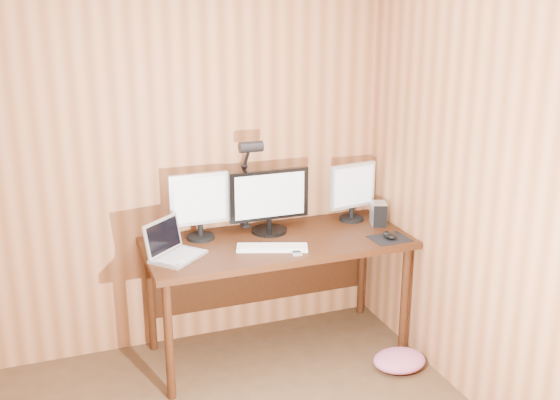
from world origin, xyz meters
TOP-DOWN VIEW (x-y plane):
  - room_shell at (0.00, 0.00)m, footprint 4.00×4.00m
  - desk at (0.93, 1.70)m, footprint 1.60×0.70m
  - monitor_center at (0.93, 1.79)m, footprint 0.51×0.22m
  - monitor_left at (0.50, 1.82)m, footprint 0.36×0.17m
  - monitor_right at (1.52, 1.81)m, footprint 0.34×0.16m
  - laptop at (0.28, 1.59)m, footprint 0.38×0.37m
  - keyboard at (0.85, 1.50)m, footprint 0.43×0.26m
  - mousepad at (1.58, 1.41)m, footprint 0.23×0.19m
  - mouse at (1.58, 1.41)m, footprint 0.09×0.12m
  - hard_drive at (1.64, 1.67)m, footprint 0.13×0.16m
  - phone at (0.96, 1.40)m, footprint 0.08×0.12m
  - speaker at (1.69, 1.82)m, footprint 0.04×0.04m
  - desk_lamp at (0.82, 1.86)m, footprint 0.14×0.21m
  - fabric_pile at (1.55, 1.16)m, footprint 0.40×0.36m

SIDE VIEW (x-z plane):
  - fabric_pile at x=1.55m, z-range 0.00..0.10m
  - desk at x=0.93m, z-range 0.25..1.00m
  - mousepad at x=1.58m, z-range 0.75..0.75m
  - phone at x=0.96m, z-range 0.75..0.76m
  - keyboard at x=0.85m, z-range 0.75..0.77m
  - mouse at x=1.58m, z-range 0.75..0.79m
  - speaker at x=1.69m, z-range 0.75..0.86m
  - laptop at x=0.28m, z-range 0.70..0.91m
  - hard_drive at x=1.64m, z-range 0.75..0.90m
  - monitor_right at x=1.52m, z-range 0.76..1.15m
  - monitor_center at x=0.93m, z-range 0.76..1.16m
  - monitor_left at x=0.50m, z-range 0.76..1.17m
  - desk_lamp at x=0.82m, z-range 0.82..1.45m
  - room_shell at x=0.00m, z-range -0.75..3.25m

